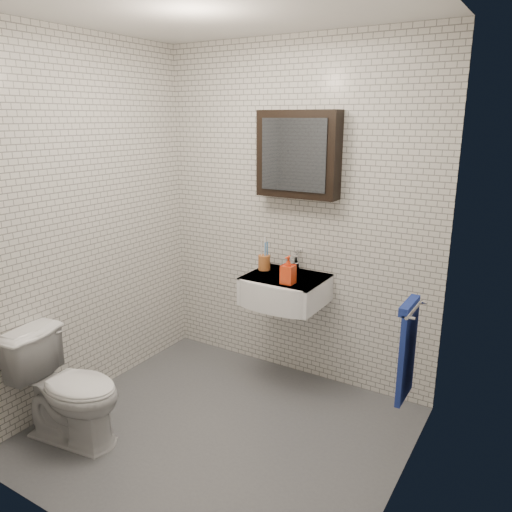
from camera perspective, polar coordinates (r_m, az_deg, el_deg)
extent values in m
cube|color=#515359|center=(3.39, -4.17, -19.45)|extent=(2.20, 2.00, 0.01)
cube|color=silver|center=(3.70, 4.49, 4.62)|extent=(2.20, 0.02, 2.50)
cube|color=silver|center=(2.18, -20.35, -4.22)|extent=(2.20, 0.02, 2.50)
cube|color=silver|center=(3.61, -18.96, 3.55)|extent=(0.02, 2.00, 2.50)
cube|color=silver|center=(2.41, 17.03, -2.02)|extent=(0.02, 2.00, 2.50)
cube|color=white|center=(2.83, -5.28, 26.70)|extent=(2.20, 2.00, 0.02)
cube|color=white|center=(3.62, 3.40, -3.83)|extent=(0.55, 0.45, 0.20)
cylinder|color=silver|center=(3.61, 3.58, -2.42)|extent=(0.31, 0.31, 0.02)
cylinder|color=silver|center=(3.60, 3.58, -2.30)|extent=(0.04, 0.04, 0.01)
cube|color=white|center=(3.59, 3.43, -2.40)|extent=(0.55, 0.45, 0.01)
cylinder|color=silver|center=(3.72, 4.64, -1.21)|extent=(0.06, 0.06, 0.06)
cylinder|color=silver|center=(3.70, 4.66, -0.32)|extent=(0.03, 0.03, 0.08)
cylinder|color=silver|center=(3.64, 4.24, -0.09)|extent=(0.02, 0.12, 0.02)
cube|color=silver|center=(3.71, 4.89, 0.60)|extent=(0.02, 0.09, 0.01)
cube|color=black|center=(3.56, 4.86, 11.49)|extent=(0.60, 0.14, 0.60)
cube|color=#3F444C|center=(3.49, 4.28, 11.42)|extent=(0.49, 0.01, 0.49)
cylinder|color=silver|center=(2.84, 17.60, -5.83)|extent=(0.02, 0.30, 0.02)
cylinder|color=silver|center=(2.95, 18.61, -5.08)|extent=(0.04, 0.02, 0.02)
cylinder|color=silver|center=(2.72, 17.33, -6.78)|extent=(0.04, 0.02, 0.02)
cube|color=#21219A|center=(2.95, 16.88, -10.68)|extent=(0.03, 0.26, 0.54)
cube|color=#21219A|center=(2.84, 17.14, -5.46)|extent=(0.05, 0.26, 0.05)
cylinder|color=#AF5F2B|center=(3.72, 0.94, -0.75)|extent=(0.11, 0.11, 0.11)
cylinder|color=white|center=(3.70, 0.63, 0.33)|extent=(0.02, 0.03, 0.21)
cylinder|color=#3E7FC6|center=(3.69, 1.05, 0.10)|extent=(0.02, 0.02, 0.19)
cylinder|color=white|center=(3.71, 0.99, 0.48)|extent=(0.03, 0.04, 0.22)
cylinder|color=#3E7FC6|center=(3.70, 1.30, 0.24)|extent=(0.03, 0.04, 0.20)
imported|color=#E34817|center=(3.40, 3.70, -1.60)|extent=(0.09, 0.09, 0.20)
imported|color=white|center=(3.36, -20.59, -13.93)|extent=(0.74, 0.48, 0.70)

